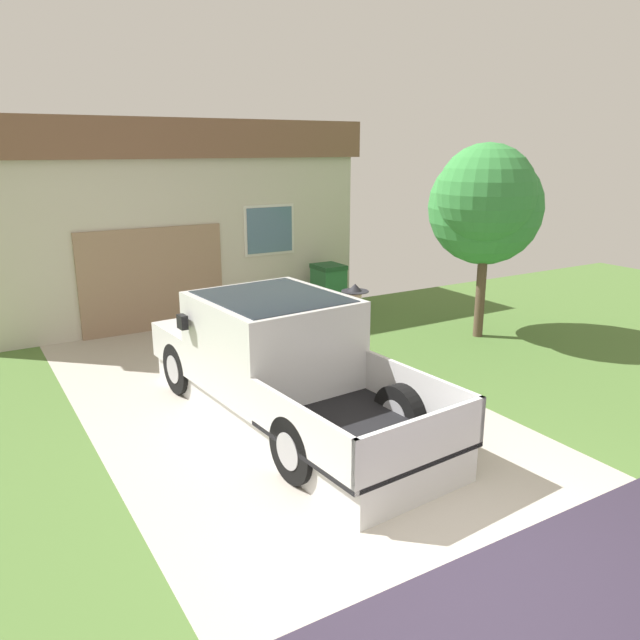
{
  "coord_description": "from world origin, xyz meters",
  "views": [
    {
      "loc": [
        -3.85,
        -3.6,
        3.7
      ],
      "look_at": [
        0.78,
        4.08,
        1.2
      ],
      "focal_mm": 34.91,
      "sensor_mm": 36.0,
      "label": 1
    }
  ],
  "objects": [
    {
      "name": "pickup_truck",
      "position": [
        -0.11,
        3.85,
        0.76
      ],
      "size": [
        2.29,
        5.4,
        1.72
      ],
      "rotation": [
        0.0,
        0.0,
        0.07
      ],
      "color": "silver",
      "rests_on": "ground"
    },
    {
      "name": "person_with_hat",
      "position": [
        1.54,
        4.27,
        0.95
      ],
      "size": [
        0.48,
        0.44,
        1.63
      ],
      "rotation": [
        0.0,
        0.0,
        -2.73
      ],
      "color": "navy",
      "rests_on": "ground"
    },
    {
      "name": "handbag",
      "position": [
        1.33,
        4.08,
        0.15
      ],
      "size": [
        0.4,
        0.21,
        0.48
      ],
      "color": "#B24C56",
      "rests_on": "ground"
    },
    {
      "name": "house_with_garage",
      "position": [
        0.43,
        12.02,
        2.15
      ],
      "size": [
        8.55,
        6.48,
        4.26
      ],
      "color": "beige",
      "rests_on": "ground"
    },
    {
      "name": "front_yard_tree",
      "position": [
        5.14,
        5.13,
        2.66
      ],
      "size": [
        2.48,
        2.47,
        3.79
      ],
      "color": "brown",
      "rests_on": "ground"
    },
    {
      "name": "wheeled_trash_bin",
      "position": [
        3.51,
        8.22,
        0.61
      ],
      "size": [
        0.6,
        0.72,
        1.12
      ],
      "color": "#286B38",
      "rests_on": "ground"
    }
  ]
}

